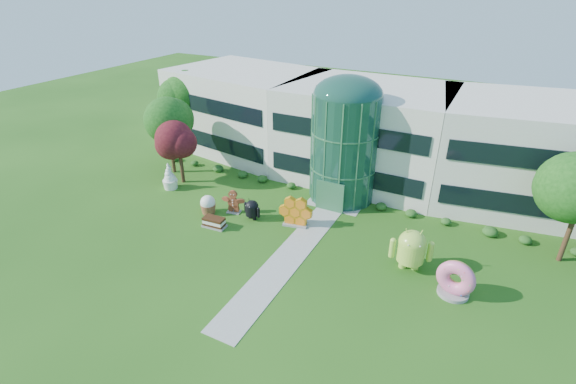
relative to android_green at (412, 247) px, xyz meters
The scene contains 14 objects.
ground 9.33m from the android_green, 154.64° to the right, with size 140.00×140.00×0.00m, color #215114.
building 16.58m from the android_green, 120.45° to the left, with size 46.00×15.00×9.30m, color beige, non-canonical shape.
atrium 11.98m from the android_green, 135.69° to the left, with size 6.00×6.00×9.80m, color #194738.
walkway 8.68m from the android_green, 166.93° to the right, with size 2.40×20.00×0.04m, color #9E9E93.
tree_red 24.07m from the android_green, behind, with size 4.00×4.00×6.00m, color #3F0C14, non-canonical shape.
trees_backdrop 12.52m from the android_green, 132.35° to the left, with size 52.00×8.00×8.40m, color #144310, non-canonical shape.
android_green is the anchor object (origin of this frame).
android_black 13.68m from the android_green, behind, with size 1.83×1.23×2.08m, color black, non-canonical shape.
donut 3.61m from the android_green, 23.78° to the right, with size 2.55×1.22×2.65m, color #EC59A0, non-canonical shape.
gingerbread 15.75m from the android_green, behind, with size 2.38×0.92×2.20m, color maroon, non-canonical shape.
ice_cream_sandwich 15.97m from the android_green, behind, with size 1.99×0.99×0.88m, color black, non-canonical shape.
honeycomb 9.98m from the android_green, behind, with size 3.03×1.08×2.38m, color orange, non-canonical shape.
froyo 24.01m from the android_green, behind, with size 1.59×1.59×2.72m, color white, non-canonical shape.
cupcake 17.66m from the android_green, behind, with size 1.43×1.43×1.71m, color white, non-canonical shape.
Camera 1 is at (11.73, -21.62, 18.80)m, focal length 26.00 mm.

